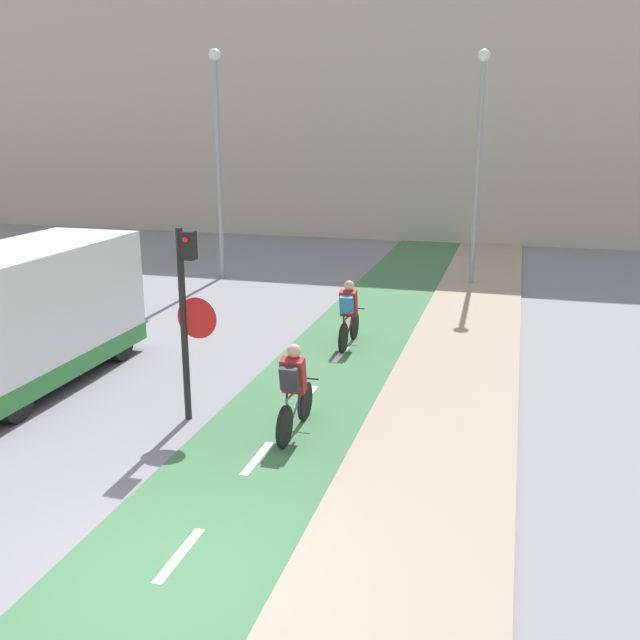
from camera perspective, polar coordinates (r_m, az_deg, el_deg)
ground_plane at (r=8.23m, az=-12.80°, el=-19.84°), size 120.00×120.00×0.00m
bike_lane at (r=8.22m, az=-12.80°, el=-19.77°), size 2.46×60.00×0.02m
sidewalk_strip at (r=7.54m, az=5.18°, el=-22.97°), size 2.40×60.00×0.05m
building_row_background at (r=32.00m, az=9.87°, el=16.66°), size 60.00×5.20×11.02m
traffic_light_pole at (r=11.42m, az=-10.56°, el=1.26°), size 0.67×0.25×3.16m
street_lamp_far at (r=22.39m, az=-8.18°, el=13.92°), size 0.36×0.36×6.83m
street_lamp_sidewalk at (r=21.63m, az=12.59°, el=13.51°), size 0.36×0.36×6.72m
cyclist_near at (r=11.07m, az=-2.10°, el=-5.74°), size 0.46×1.70×1.47m
cyclist_far at (r=15.42m, az=2.30°, el=0.39°), size 0.46×1.69×1.47m
van at (r=14.11m, az=-22.40°, el=0.12°), size 2.01×5.00×2.56m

